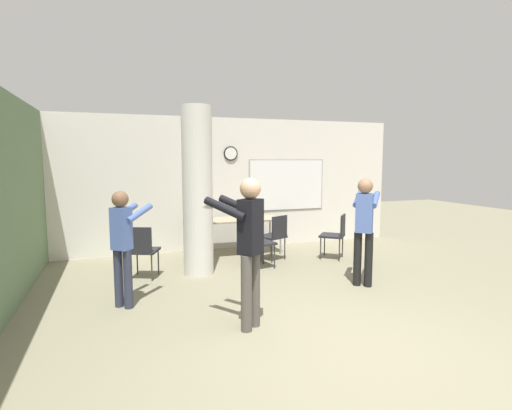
% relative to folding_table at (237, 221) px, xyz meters
% --- Properties ---
extents(ground_plane, '(24.00, 24.00, 0.00)m').
position_rel_folding_table_xyz_m(ground_plane, '(-0.11, -4.43, -0.68)').
color(ground_plane, gray).
extents(wall_left_accent, '(0.12, 7.00, 2.80)m').
position_rel_folding_table_xyz_m(wall_left_accent, '(-3.61, -1.93, 0.72)').
color(wall_left_accent, '#5B7551').
rests_on(wall_left_accent, ground_plane).
extents(wall_back, '(8.00, 0.15, 2.80)m').
position_rel_folding_table_xyz_m(wall_back, '(-0.08, 0.63, 0.72)').
color(wall_back, silver).
rests_on(wall_back, ground_plane).
extents(support_pillar, '(0.50, 0.50, 2.80)m').
position_rel_folding_table_xyz_m(support_pillar, '(-1.01, -1.13, 0.72)').
color(support_pillar, silver).
rests_on(support_pillar, ground_plane).
extents(folding_table, '(1.79, 0.72, 0.73)m').
position_rel_folding_table_xyz_m(folding_table, '(0.00, 0.00, 0.00)').
color(folding_table, tan).
rests_on(folding_table, ground_plane).
extents(bottle_on_table, '(0.06, 0.06, 0.26)m').
position_rel_folding_table_xyz_m(bottle_on_table, '(0.45, 0.11, 0.14)').
color(bottle_on_table, silver).
rests_on(bottle_on_table, folding_table).
extents(waste_bin, '(0.31, 0.31, 0.34)m').
position_rel_folding_table_xyz_m(waste_bin, '(0.17, -0.61, -0.51)').
color(waste_bin, '#38383D').
rests_on(waste_bin, ground_plane).
extents(chair_table_right, '(0.58, 0.58, 0.87)m').
position_rel_folding_table_xyz_m(chair_table_right, '(0.53, -0.72, -0.17)').
color(chair_table_right, '#232328').
rests_on(chair_table_right, ground_plane).
extents(chair_mid_room, '(0.62, 0.62, 0.87)m').
position_rel_folding_table_xyz_m(chair_mid_room, '(1.70, -1.00, -0.17)').
color(chair_mid_room, '#232328').
rests_on(chair_mid_room, ground_plane).
extents(chair_table_front, '(0.53, 0.53, 0.87)m').
position_rel_folding_table_xyz_m(chair_table_front, '(0.08, -1.07, -0.17)').
color(chair_table_front, '#232328').
rests_on(chair_table_front, ground_plane).
extents(chair_near_pillar, '(0.57, 0.57, 0.87)m').
position_rel_folding_table_xyz_m(chair_near_pillar, '(-1.93, -1.14, -0.17)').
color(chair_near_pillar, '#232328').
rests_on(chair_near_pillar, ground_plane).
extents(person_playing_side, '(0.61, 0.65, 1.64)m').
position_rel_folding_table_xyz_m(person_playing_side, '(1.24, -2.59, 0.29)').
color(person_playing_side, black).
rests_on(person_playing_side, ground_plane).
extents(person_watching_back, '(0.57, 0.60, 1.53)m').
position_rel_folding_table_xyz_m(person_watching_back, '(-2.22, -2.33, 0.22)').
color(person_watching_back, '#2D3347').
rests_on(person_watching_back, ground_plane).
extents(person_playing_front, '(0.64, 0.68, 1.73)m').
position_rel_folding_table_xyz_m(person_playing_front, '(-0.90, -3.49, 0.33)').
color(person_playing_front, '#514C47').
rests_on(person_playing_front, ground_plane).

